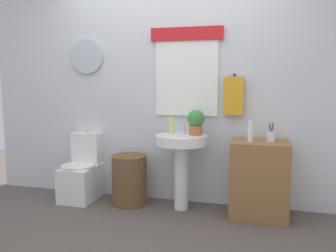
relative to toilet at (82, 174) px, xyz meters
The scene contains 11 objects.
ground_plane 1.35m from the toilet, 42.35° to the right, with size 8.00×8.00×0.00m, color #564C47.
back_wall 1.43m from the toilet, 15.01° to the left, with size 4.40×0.18×2.60m.
toilet is the anchor object (origin of this frame).
laundry_hamper 0.60m from the toilet, ahead, with size 0.38×0.38×0.55m, color brown.
pedestal_sink 1.23m from the toilet, ahead, with size 0.54×0.54×0.80m.
faucet 1.31m from the toilet, ahead, with size 0.03×0.03×0.10m, color silver.
wooden_cabinet 1.99m from the toilet, ahead, with size 0.56×0.44×0.77m, color olive.
soap_bottle 1.22m from the toilet, ahead, with size 0.05×0.05×0.18m, color #DBD166.
potted_plant 1.48m from the toilet, ahead, with size 0.18×0.18×0.26m.
lotion_bottle 1.98m from the toilet, ahead, with size 0.05×0.05×0.21m, color white.
toothbrush_cup 2.15m from the toilet, ahead, with size 0.08×0.08×0.19m.
Camera 1 is at (0.99, -2.65, 1.35)m, focal length 37.03 mm.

